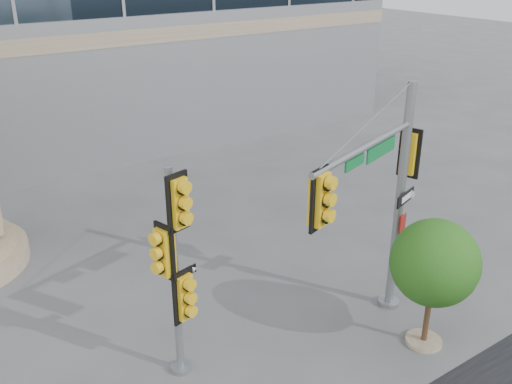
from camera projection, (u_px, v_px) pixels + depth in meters
ground at (310, 360)px, 12.71m from camera, size 120.00×120.00×0.00m
main_signal_pole at (383, 189)px, 12.53m from camera, size 4.35×1.75×5.79m
secondary_signal_pole at (176, 261)px, 11.23m from camera, size 0.88×0.63×4.73m
street_tree at (435, 265)px, 12.50m from camera, size 2.00×1.95×3.12m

